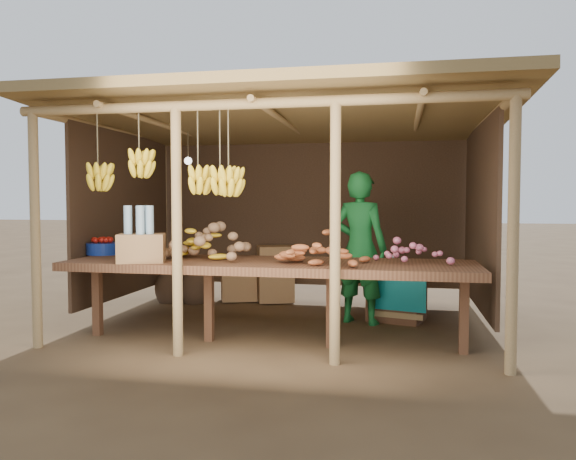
# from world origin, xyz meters

# --- Properties ---
(ground) EXTENTS (60.00, 60.00, 0.00)m
(ground) POSITION_xyz_m (0.00, 0.00, 0.00)
(ground) COLOR brown
(ground) RESTS_ON ground
(stall_structure) EXTENTS (4.70, 3.50, 2.43)m
(stall_structure) POSITION_xyz_m (-0.09, 0.02, 1.92)
(stall_structure) COLOR #A78656
(stall_structure) RESTS_ON ground
(counter) EXTENTS (3.90, 1.05, 0.80)m
(counter) POSITION_xyz_m (0.00, -0.95, 0.74)
(counter) COLOR brown
(counter) RESTS_ON ground
(potato_heap) EXTENTS (1.09, 0.81, 0.37)m
(potato_heap) POSITION_xyz_m (-0.58, -0.89, 0.98)
(potato_heap) COLOR #906A4A
(potato_heap) RESTS_ON counter
(sweet_potato_heap) EXTENTS (0.97, 0.76, 0.35)m
(sweet_potato_heap) POSITION_xyz_m (0.55, -1.13, 0.98)
(sweet_potato_heap) COLOR #B75C2F
(sweet_potato_heap) RESTS_ON counter
(onion_heap) EXTENTS (0.77, 0.57, 0.35)m
(onion_heap) POSITION_xyz_m (1.34, -0.89, 0.98)
(onion_heap) COLOR #CC637E
(onion_heap) RESTS_ON counter
(banana_pile) EXTENTS (0.71, 0.58, 0.35)m
(banana_pile) POSITION_xyz_m (-0.71, -0.86, 0.97)
(banana_pile) COLOR yellow
(banana_pile) RESTS_ON counter
(tomato_basin) EXTENTS (0.36, 0.36, 0.19)m
(tomato_basin) POSITION_xyz_m (-1.90, -0.63, 0.88)
(tomato_basin) COLOR navy
(tomato_basin) RESTS_ON counter
(bottle_box) EXTENTS (0.51, 0.45, 0.53)m
(bottle_box) POSITION_xyz_m (-1.16, -1.26, 1.00)
(bottle_box) COLOR #A17448
(bottle_box) RESTS_ON counter
(vendor) EXTENTS (0.72, 0.58, 1.70)m
(vendor) POSITION_xyz_m (0.79, 0.15, 0.85)
(vendor) COLOR #17672A
(vendor) RESTS_ON ground
(tarp_crate) EXTENTS (0.78, 0.71, 0.77)m
(tarp_crate) POSITION_xyz_m (1.20, 0.38, 0.32)
(tarp_crate) COLOR brown
(tarp_crate) RESTS_ON ground
(carton_stack) EXTENTS (1.08, 0.50, 0.75)m
(carton_stack) POSITION_xyz_m (-0.58, 1.20, 0.33)
(carton_stack) COLOR #A17448
(carton_stack) RESTS_ON ground
(burlap_sacks) EXTENTS (0.77, 0.40, 0.54)m
(burlap_sacks) POSITION_xyz_m (-1.64, 0.95, 0.24)
(burlap_sacks) COLOR #493322
(burlap_sacks) RESTS_ON ground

